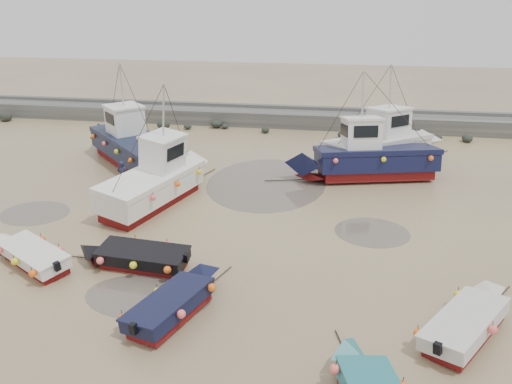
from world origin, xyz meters
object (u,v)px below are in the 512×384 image
dinghy_3 (472,319)px  dinghy_4 (135,254)px  cabin_boat_0 (130,143)px  person (124,189)px  cabin_boat_3 (385,145)px  dinghy_0 (30,252)px  cabin_boat_2 (367,157)px  dinghy_1 (177,300)px  cabin_boat_1 (157,178)px

dinghy_3 → dinghy_4: same height
cabin_boat_0 → person: (1.50, -4.66, -1.30)m
cabin_boat_0 → person: bearing=-117.4°
cabin_boat_0 → cabin_boat_3: same height
dinghy_0 → cabin_boat_3: 21.43m
dinghy_0 → dinghy_3: same height
dinghy_0 → cabin_boat_0: 13.14m
dinghy_4 → cabin_boat_2: size_ratio=0.59×
dinghy_1 → person: size_ratio=3.29×
cabin_boat_0 → cabin_boat_2: 14.97m
cabin_boat_2 → cabin_boat_3: 3.09m
dinghy_3 → cabin_boat_3: cabin_boat_3 is taller
dinghy_3 → cabin_boat_1: cabin_boat_1 is taller
dinghy_0 → dinghy_4: size_ratio=0.89×
person → dinghy_0: bearing=88.2°
dinghy_4 → person: 8.83m
dinghy_1 → person: 12.57m
cabin_boat_1 → cabin_boat_2: same height
dinghy_3 → dinghy_4: (-12.40, 2.32, 0.00)m
cabin_boat_1 → person: size_ratio=5.63×
dinghy_1 → dinghy_0: bearing=-178.6°
cabin_boat_0 → dinghy_3: bearing=-85.2°
dinghy_4 → cabin_boat_1: cabin_boat_1 is taller
dinghy_4 → cabin_boat_2: (9.57, 11.83, 0.79)m
dinghy_3 → dinghy_4: size_ratio=0.91×
dinghy_0 → person: dinghy_0 is taller
cabin_boat_0 → dinghy_1: bearing=-107.6°
cabin_boat_1 → cabin_boat_3: bearing=51.2°
dinghy_3 → cabin_boat_3: 17.05m
dinghy_1 → cabin_boat_2: 16.20m
dinghy_1 → cabin_boat_3: cabin_boat_3 is taller
dinghy_4 → cabin_boat_0: cabin_boat_0 is taller
dinghy_4 → cabin_boat_0: 13.69m
person → dinghy_3: bearing=148.8°
dinghy_3 → person: (-16.28, 10.23, -0.54)m
dinghy_1 → cabin_boat_3: (8.19, 17.44, 0.79)m
dinghy_4 → person: dinghy_4 is taller
dinghy_0 → dinghy_1: size_ratio=0.96×
dinghy_0 → cabin_boat_3: size_ratio=0.61×
dinghy_1 → cabin_boat_1: cabin_boat_1 is taller
dinghy_3 → dinghy_4: 12.61m
dinghy_3 → dinghy_4: bearing=-156.1°
cabin_boat_0 → person: cabin_boat_0 is taller
dinghy_1 → person: dinghy_1 is taller
person → dinghy_4: bearing=117.1°
dinghy_0 → dinghy_1: same height
dinghy_1 → dinghy_4: size_ratio=0.92×
cabin_boat_0 → cabin_boat_2: size_ratio=0.88×
cabin_boat_1 → cabin_boat_2: (10.90, 5.31, -0.02)m
cabin_boat_0 → cabin_boat_1: (4.05, -6.05, 0.06)m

